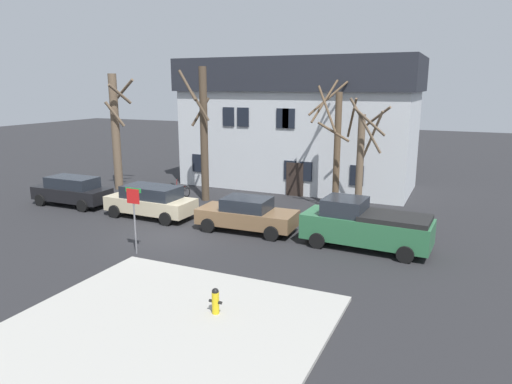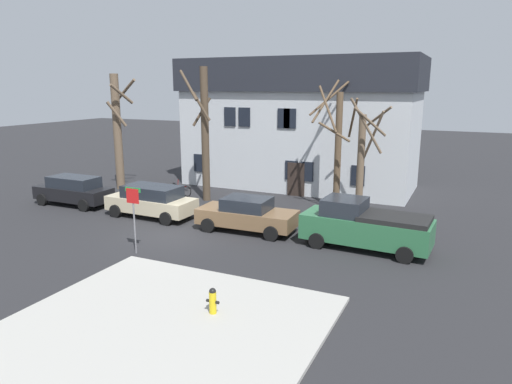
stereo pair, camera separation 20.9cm
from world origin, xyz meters
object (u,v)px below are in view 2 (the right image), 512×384
(tree_bare_mid, at_px, (204,132))
(bicycle_leaning, at_px, (181,190))
(fire_hydrant, at_px, (213,300))
(tree_bare_near, at_px, (118,130))
(car_black_wagon, at_px, (74,190))
(car_brown_sedan, at_px, (247,214))
(car_beige_wagon, at_px, (152,201))
(tree_bare_far, at_px, (337,143))
(street_sign_pole, at_px, (133,208))
(building_main, at_px, (299,122))
(pickup_truck_green, at_px, (365,225))
(tree_bare_end, at_px, (363,159))

(tree_bare_mid, xyz_separation_m, bicycle_leaning, (-2.05, 0.34, -3.73))
(fire_hydrant, bearing_deg, tree_bare_near, 138.47)
(fire_hydrant, bearing_deg, car_black_wagon, 149.52)
(car_brown_sedan, distance_m, bicycle_leaning, 8.47)
(car_beige_wagon, bearing_deg, tree_bare_far, 34.94)
(street_sign_pole, bearing_deg, car_brown_sedan, 58.98)
(fire_hydrant, bearing_deg, building_main, 102.41)
(car_brown_sedan, xyz_separation_m, pickup_truck_green, (5.58, -0.09, 0.19))
(building_main, height_order, car_beige_wagon, building_main)
(tree_bare_end, bearing_deg, pickup_truck_green, -75.36)
(car_brown_sedan, bearing_deg, tree_bare_far, 65.56)
(pickup_truck_green, distance_m, street_sign_pole, 9.62)
(tree_bare_near, distance_m, bicycle_leaning, 5.97)
(bicycle_leaning, bearing_deg, street_sign_pole, -66.26)
(car_brown_sedan, bearing_deg, pickup_truck_green, -0.92)
(car_black_wagon, distance_m, street_sign_pole, 9.80)
(tree_bare_near, xyz_separation_m, street_sign_pole, (8.94, -9.52, -2.00))
(car_brown_sedan, relative_size, street_sign_pole, 1.71)
(tree_bare_far, distance_m, pickup_truck_green, 7.13)
(car_brown_sedan, bearing_deg, tree_bare_mid, 138.03)
(tree_bare_end, distance_m, pickup_truck_green, 5.43)
(tree_bare_near, bearing_deg, tree_bare_far, 3.94)
(car_brown_sedan, relative_size, fire_hydrant, 5.91)
(tree_bare_far, relative_size, car_beige_wagon, 1.47)
(tree_bare_end, relative_size, bicycle_leaning, 3.57)
(car_brown_sedan, relative_size, bicycle_leaning, 2.73)
(fire_hydrant, bearing_deg, bicycle_leaning, 127.32)
(tree_bare_far, xyz_separation_m, street_sign_pole, (-5.47, -10.52, -1.73))
(building_main, height_order, pickup_truck_green, building_main)
(street_sign_pole, bearing_deg, bicycle_leaning, 113.74)
(car_black_wagon, relative_size, pickup_truck_green, 0.86)
(tree_bare_far, xyz_separation_m, car_black_wagon, (-13.89, -5.63, -2.80))
(building_main, height_order, car_black_wagon, building_main)
(tree_bare_mid, bearing_deg, street_sign_pole, -76.98)
(building_main, distance_m, pickup_truck_green, 13.39)
(tree_bare_mid, bearing_deg, car_brown_sedan, -41.97)
(pickup_truck_green, relative_size, street_sign_pole, 1.96)
(tree_bare_near, bearing_deg, building_main, 30.11)
(pickup_truck_green, bearing_deg, tree_bare_end, 104.64)
(tree_bare_near, distance_m, fire_hydrant, 19.75)
(street_sign_pole, relative_size, bicycle_leaning, 1.60)
(building_main, distance_m, car_brown_sedan, 11.50)
(car_brown_sedan, height_order, fire_hydrant, car_brown_sedan)
(car_brown_sedan, bearing_deg, tree_bare_end, 47.82)
(tree_bare_mid, distance_m, bicycle_leaning, 4.27)
(car_beige_wagon, distance_m, bicycle_leaning, 4.94)
(tree_bare_far, relative_size, car_black_wagon, 1.52)
(tree_bare_far, bearing_deg, tree_bare_near, -176.06)
(tree_bare_near, height_order, tree_bare_mid, tree_bare_mid)
(tree_bare_near, relative_size, car_brown_sedan, 1.58)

